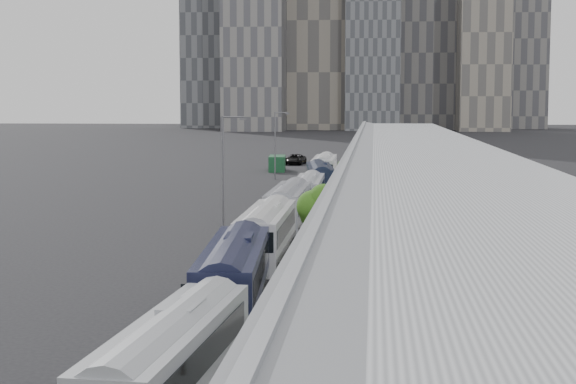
# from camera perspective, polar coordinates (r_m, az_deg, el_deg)

# --- Properties ---
(sidewalk) EXTENTS (10.00, 170.00, 0.12)m
(sidewalk) POSITION_cam_1_polar(r_m,az_deg,el_deg) (78.35, 5.73, -1.92)
(sidewalk) COLOR gray
(sidewalk) RESTS_ON ground
(lane_line) EXTENTS (0.12, 160.00, 0.02)m
(lane_line) POSITION_cam_1_polar(r_m,az_deg,el_deg) (79.02, -1.91, -1.87)
(lane_line) COLOR gold
(lane_line) RESTS_ON ground
(depot) EXTENTS (12.45, 160.40, 7.20)m
(depot) POSITION_cam_1_polar(r_m,az_deg,el_deg) (78.07, 8.68, 0.56)
(depot) COLOR gray
(depot) RESTS_ON ground
(bus_0) EXTENTS (3.37, 12.60, 3.64)m
(bus_0) POSITION_cam_1_polar(r_m,az_deg,el_deg) (30.22, -7.48, -11.68)
(bus_0) COLOR #979AA0
(bus_0) RESTS_ON ground
(bus_1) EXTENTS (3.63, 13.67, 3.95)m
(bus_1) POSITION_cam_1_polar(r_m,az_deg,el_deg) (43.34, -3.49, -6.07)
(bus_1) COLOR #171933
(bus_1) RESTS_ON ground
(bus_2) EXTENTS (2.95, 13.25, 3.87)m
(bus_2) POSITION_cam_1_polar(r_m,az_deg,el_deg) (57.75, -1.38, -3.10)
(bus_2) COLOR silver
(bus_2) RESTS_ON ground
(bus_3) EXTENTS (2.98, 13.40, 3.91)m
(bus_3) POSITION_cam_1_polar(r_m,az_deg,el_deg) (72.23, 0.08, -1.28)
(bus_3) COLOR gray
(bus_3) RESTS_ON ground
(bus_4) EXTENTS (2.78, 12.45, 3.63)m
(bus_4) POSITION_cam_1_polar(r_m,az_deg,el_deg) (84.50, 1.35, -0.32)
(bus_4) COLOR #BABCC5
(bus_4) RESTS_ON ground
(bus_5) EXTENTS (3.97, 13.36, 3.85)m
(bus_5) POSITION_cam_1_polar(r_m,az_deg,el_deg) (98.08, 2.06, 0.59)
(bus_5) COLOR #151D31
(bus_5) RESTS_ON ground
(bus_6) EXTENTS (2.97, 13.34, 3.90)m
(bus_6) POSITION_cam_1_polar(r_m,az_deg,el_deg) (112.69, 2.36, 1.28)
(bus_6) COLOR white
(bus_6) RESTS_ON ground
(tree_0) EXTENTS (1.70, 1.70, 4.26)m
(tree_0) POSITION_cam_1_polar(r_m,az_deg,el_deg) (33.17, 0.64, -6.76)
(tree_0) COLOR black
(tree_0) RESTS_ON ground
(tree_1) EXTENTS (2.84, 2.84, 5.33)m
(tree_1) POSITION_cam_1_polar(r_m,az_deg,el_deg) (57.28, 2.14, -0.89)
(tree_1) COLOR black
(tree_1) RESTS_ON ground
(tree_2) EXTENTS (1.42, 1.42, 3.89)m
(tree_2) POSITION_cam_1_polar(r_m,az_deg,el_deg) (81.59, 3.70, 0.57)
(tree_2) COLOR black
(tree_2) RESTS_ON ground
(tree_3) EXTENTS (2.13, 2.13, 4.08)m
(tree_3) POSITION_cam_1_polar(r_m,az_deg,el_deg) (104.11, 3.92, 1.64)
(tree_3) COLOR black
(tree_3) RESTS_ON ground
(street_lamp_near) EXTENTS (2.04, 0.22, 9.45)m
(street_lamp_near) POSITION_cam_1_polar(r_m,az_deg,el_deg) (73.94, -4.10, 1.81)
(street_lamp_near) COLOR #59595E
(street_lamp_near) RESTS_ON ground
(street_lamp_far) EXTENTS (2.04, 0.22, 9.25)m
(street_lamp_far) POSITION_cam_1_polar(r_m,az_deg,el_deg) (120.74, -0.76, 3.34)
(street_lamp_far) COLOR #59595E
(street_lamp_far) RESTS_ON ground
(shipping_container) EXTENTS (2.92, 6.79, 2.34)m
(shipping_container) POSITION_cam_1_polar(r_m,az_deg,el_deg) (135.73, -0.70, 1.86)
(shipping_container) COLOR #123C21
(shipping_container) RESTS_ON ground
(suv) EXTENTS (3.65, 6.66, 1.77)m
(suv) POSITION_cam_1_polar(r_m,az_deg,el_deg) (149.87, 0.46, 2.13)
(suv) COLOR black
(suv) RESTS_ON ground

